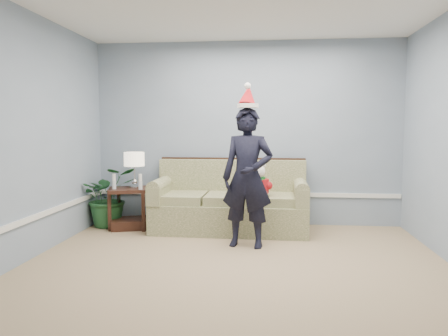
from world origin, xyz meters
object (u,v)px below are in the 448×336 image
Objects in this scene: table_lamp at (134,161)px; teddy_bear at (258,184)px; side_table at (131,213)px; man at (247,178)px; sofa at (230,205)px; houseplant at (109,197)px.

teddy_bear is at bearing -6.25° from table_lamp.
table_lamp reaches higher than teddy_bear.
man is (1.71, -0.79, 0.61)m from side_table.
man reaches higher than sofa.
side_table is 1.42× the size of table_lamp.
table_lamp reaches higher than sofa.
table_lamp is 0.30× the size of man.
man is 0.64m from teddy_bear.
man reaches higher than teddy_bear.
table_lamp is (-1.37, -0.04, 0.62)m from sofa.
teddy_bear is at bearing 88.46° from man.
side_table is at bearing -15.84° from houseplant.
houseplant is 2.28m from man.
houseplant is (-0.42, 0.09, -0.54)m from table_lamp.
teddy_bear is (2.18, -0.28, 0.25)m from houseplant.
sofa is 1.28× the size of man.
table_lamp is 0.59× the size of houseplant.
side_table is 0.83× the size of houseplant.
teddy_bear reaches higher than side_table.
houseplant is at bearing 166.04° from man.
teddy_bear is at bearing -29.13° from sofa.
side_table is 0.75m from table_lamp.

